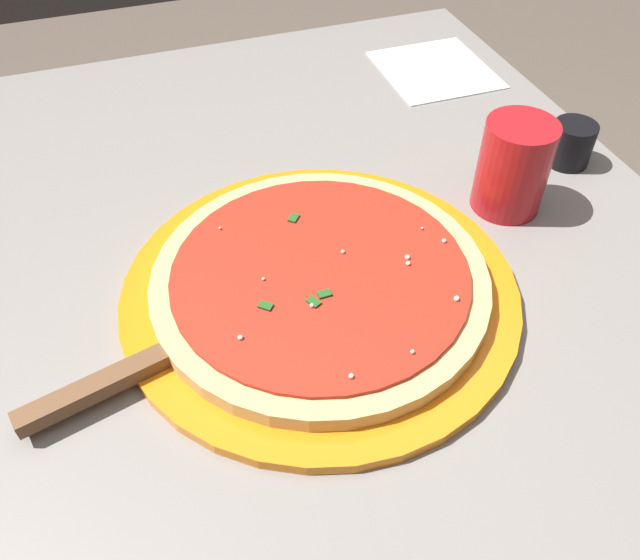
# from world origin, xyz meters

# --- Properties ---
(restaurant_table) EXTENTS (1.03, 0.72, 0.73)m
(restaurant_table) POSITION_xyz_m (0.00, 0.00, 0.58)
(restaurant_table) COLOR black
(restaurant_table) RESTS_ON ground_plane
(serving_plate) EXTENTS (0.37, 0.37, 0.01)m
(serving_plate) POSITION_xyz_m (0.02, -0.05, 0.73)
(serving_plate) COLOR orange
(serving_plate) RESTS_ON restaurant_table
(pizza) EXTENTS (0.31, 0.31, 0.02)m
(pizza) POSITION_xyz_m (0.02, -0.05, 0.75)
(pizza) COLOR #DBB26B
(pizza) RESTS_ON serving_plate
(pizza_server) EXTENTS (0.10, 0.22, 0.01)m
(pizza_server) POSITION_xyz_m (0.06, -0.21, 0.74)
(pizza_server) COLOR silver
(pizza_server) RESTS_ON serving_plate
(cup_tall_drink) EXTENTS (0.07, 0.07, 0.10)m
(cup_tall_drink) POSITION_xyz_m (-0.04, 0.19, 0.78)
(cup_tall_drink) COLOR #B2191E
(cup_tall_drink) RESTS_ON restaurant_table
(cup_small_sauce) EXTENTS (0.05, 0.05, 0.05)m
(cup_small_sauce) POSITION_xyz_m (-0.08, 0.29, 0.75)
(cup_small_sauce) COLOR black
(cup_small_sauce) RESTS_ON restaurant_table
(napkin_folded_right) EXTENTS (0.16, 0.15, 0.00)m
(napkin_folded_right) POSITION_xyz_m (-0.33, 0.25, 0.73)
(napkin_folded_right) COLOR white
(napkin_folded_right) RESTS_ON restaurant_table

